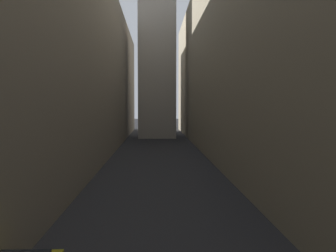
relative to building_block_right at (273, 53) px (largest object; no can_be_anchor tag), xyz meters
name	(u,v)px	position (x,y,z in m)	size (l,w,h in m)	color
ground_plane	(159,160)	(-12.95, -2.00, -11.79)	(264.00, 264.00, 0.00)	#232326
building_block_left	(44,65)	(-25.57, 0.00, -1.35)	(14.23, 108.00, 20.88)	#756B5B
building_block_right	(273,53)	(0.00, 0.00, 0.00)	(14.90, 108.00, 23.58)	gray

